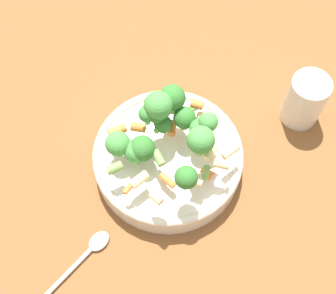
{
  "coord_description": "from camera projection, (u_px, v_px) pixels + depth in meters",
  "views": [
    {
      "loc": [
        0.23,
        -0.24,
        0.71
      ],
      "look_at": [
        0.0,
        0.0,
        0.06
      ],
      "focal_mm": 50.0,
      "sensor_mm": 36.0,
      "label": 1
    }
  ],
  "objects": [
    {
      "name": "ground_plane",
      "position": [
        168.0,
        164.0,
        0.79
      ],
      "size": [
        3.0,
        3.0,
        0.0
      ],
      "primitive_type": "plane",
      "color": "brown"
    },
    {
      "name": "bowl",
      "position": [
        168.0,
        158.0,
        0.76
      ],
      "size": [
        0.24,
        0.24,
        0.05
      ],
      "color": "silver",
      "rests_on": "ground_plane"
    },
    {
      "name": "pasta_salad",
      "position": [
        165.0,
        132.0,
        0.7
      ],
      "size": [
        0.19,
        0.2,
        0.1
      ],
      "color": "#8CB766",
      "rests_on": "bowl"
    },
    {
      "name": "cup",
      "position": [
        305.0,
        99.0,
        0.79
      ],
      "size": [
        0.07,
        0.07,
        0.1
      ],
      "color": "silver",
      "rests_on": "ground_plane"
    },
    {
      "name": "spoon",
      "position": [
        82.0,
        258.0,
        0.71
      ],
      "size": [
        0.03,
        0.17,
        0.01
      ],
      "rotation": [
        0.0,
        0.0,
        7.9
      ],
      "color": "silver",
      "rests_on": "ground_plane"
    }
  ]
}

